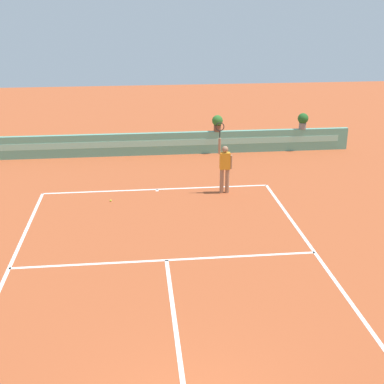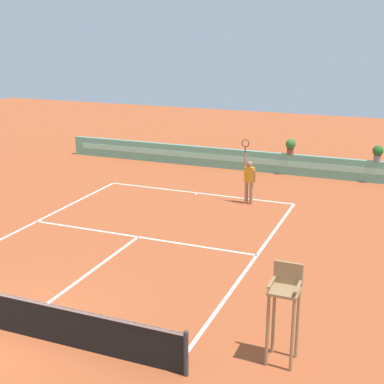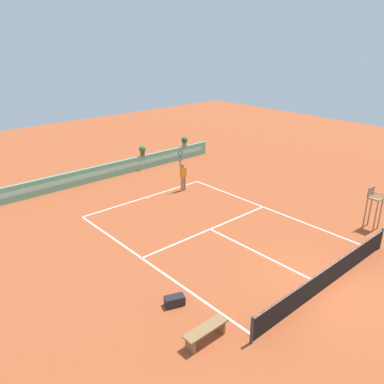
{
  "view_description": "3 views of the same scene",
  "coord_description": "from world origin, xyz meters",
  "px_view_note": "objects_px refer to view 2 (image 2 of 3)",
  "views": [
    {
      "loc": [
        -0.67,
        -5.89,
        6.61
      ],
      "look_at": [
        0.96,
        8.85,
        1.0
      ],
      "focal_mm": 48.25,
      "sensor_mm": 36.0,
      "label": 1
    },
    {
      "loc": [
        8.04,
        -8.66,
        6.67
      ],
      "look_at": [
        0.96,
        8.85,
        1.0
      ],
      "focal_mm": 50.83,
      "sensor_mm": 36.0,
      "label": 2
    },
    {
      "loc": [
        -12.09,
        -5.9,
        8.89
      ],
      "look_at": [
        0.96,
        8.85,
        1.0
      ],
      "focal_mm": 36.4,
      "sensor_mm": 36.0,
      "label": 3
    }
  ],
  "objects_px": {
    "umpire_chair": "(285,302)",
    "potted_plant_far_right": "(378,152)",
    "tennis_player": "(249,178)",
    "potted_plant_right": "(291,146)",
    "tennis_ball_near_baseline": "(152,195)"
  },
  "relations": [
    {
      "from": "umpire_chair",
      "to": "tennis_ball_near_baseline",
      "type": "distance_m",
      "value": 12.39
    },
    {
      "from": "tennis_player",
      "to": "tennis_ball_near_baseline",
      "type": "relative_size",
      "value": 38.01
    },
    {
      "from": "tennis_ball_near_baseline",
      "to": "potted_plant_far_right",
      "type": "distance_m",
      "value": 10.23
    },
    {
      "from": "umpire_chair",
      "to": "tennis_ball_near_baseline",
      "type": "bearing_deg",
      "value": 128.78
    },
    {
      "from": "potted_plant_far_right",
      "to": "tennis_player",
      "type": "bearing_deg",
      "value": -131.21
    },
    {
      "from": "umpire_chair",
      "to": "potted_plant_far_right",
      "type": "xyz_separation_m",
      "value": [
        0.79,
        15.13,
        0.07
      ]
    },
    {
      "from": "umpire_chair",
      "to": "potted_plant_right",
      "type": "distance_m",
      "value": 15.45
    },
    {
      "from": "tennis_player",
      "to": "tennis_ball_near_baseline",
      "type": "height_order",
      "value": "tennis_player"
    },
    {
      "from": "umpire_chair",
      "to": "potted_plant_right",
      "type": "relative_size",
      "value": 2.96
    },
    {
      "from": "potted_plant_right",
      "to": "potted_plant_far_right",
      "type": "bearing_deg",
      "value": 0.0
    },
    {
      "from": "umpire_chair",
      "to": "potted_plant_far_right",
      "type": "distance_m",
      "value": 15.15
    },
    {
      "from": "umpire_chair",
      "to": "tennis_player",
      "type": "relative_size",
      "value": 0.83
    },
    {
      "from": "tennis_ball_near_baseline",
      "to": "potted_plant_right",
      "type": "height_order",
      "value": "potted_plant_right"
    },
    {
      "from": "umpire_chair",
      "to": "tennis_ball_near_baseline",
      "type": "height_order",
      "value": "umpire_chair"
    },
    {
      "from": "tennis_ball_near_baseline",
      "to": "potted_plant_far_right",
      "type": "xyz_separation_m",
      "value": [
        8.5,
        5.52,
        1.38
      ]
    }
  ]
}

